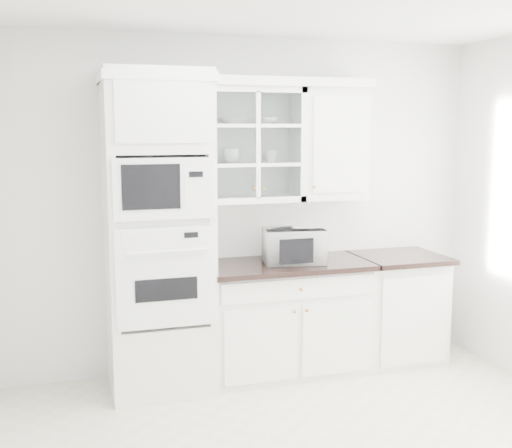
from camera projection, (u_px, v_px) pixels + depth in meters
name	position (u px, v px, depth m)	size (l,w,h in m)	color
room_shell	(301.00, 161.00, 3.97)	(4.00, 3.50, 2.70)	white
oven_column	(158.00, 234.00, 4.77)	(0.76, 0.68, 2.40)	white
base_cabinet_run	(286.00, 317.00, 5.21)	(1.32, 0.67, 0.92)	white
extra_base_cabinet	(396.00, 307.00, 5.50)	(0.72, 0.67, 0.92)	white
upper_cabinet_glass	(252.00, 145.00, 5.06)	(0.80, 0.33, 0.90)	white
upper_cabinet_solid	(331.00, 144.00, 5.26)	(0.55, 0.33, 0.90)	white
crown_molding	(240.00, 82.00, 4.93)	(2.14, 0.38, 0.07)	white
countertop_microwave	(294.00, 245.00, 5.10)	(0.47, 0.39, 0.27)	white
bowl_a	(234.00, 121.00, 5.00)	(0.22, 0.22, 0.05)	white
bowl_b	(267.00, 121.00, 5.06)	(0.17, 0.17, 0.05)	white
cup_a	(232.00, 156.00, 5.04)	(0.14, 0.14, 0.11)	white
cup_b	(271.00, 156.00, 5.10)	(0.10, 0.10, 0.10)	white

